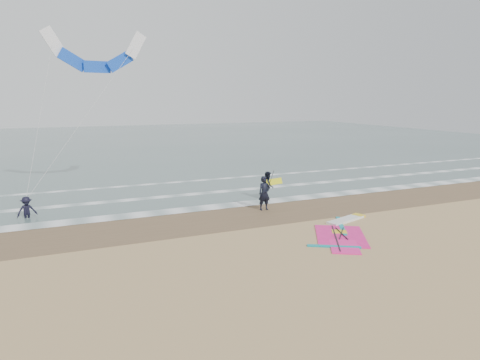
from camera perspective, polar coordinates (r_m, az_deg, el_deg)
name	(u,v)px	position (r m, az deg, el deg)	size (l,w,h in m)	color
ground	(318,246)	(19.30, 10.36, -8.67)	(120.00, 120.00, 0.00)	tan
sea_water	(133,143)	(64.21, -14.07, 4.86)	(120.00, 80.00, 0.02)	#47605E
wet_sand_band	(259,213)	(24.28, 2.51, -4.40)	(120.00, 5.00, 0.01)	brown
foam_waterline	(229,196)	(28.21, -1.42, -2.17)	(120.00, 9.15, 0.02)	white
windsurf_rig	(343,231)	(21.51, 13.59, -6.65)	(5.45, 5.16, 0.13)	white
person_standing	(264,193)	(24.70, 3.27, -1.77)	(0.73, 0.48, 1.99)	black
person_walking	(268,186)	(27.28, 3.74, -0.75)	(0.88, 0.69, 1.82)	black
person_wading	(26,205)	(25.67, -26.61, -2.94)	(1.01, 0.58, 1.56)	black
held_pole	(269,185)	(24.74, 3.90, -0.66)	(0.17, 0.86, 1.82)	black
carried_kiteboard	(274,182)	(27.32, 4.59, -0.22)	(1.30, 0.51, 0.39)	yellow
surf_kite	(96,55)	(29.86, -18.63, 15.46)	(7.77, 4.90, 9.74)	white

